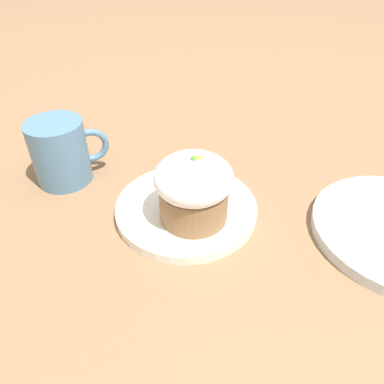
{
  "coord_description": "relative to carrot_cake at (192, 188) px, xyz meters",
  "views": [
    {
      "loc": [
        -0.16,
        -0.4,
        0.38
      ],
      "look_at": [
        -0.0,
        -0.03,
        0.06
      ],
      "focal_mm": 35.0,
      "sensor_mm": 36.0,
      "label": 1
    }
  ],
  "objects": [
    {
      "name": "ground_plane",
      "position": [
        0.0,
        0.03,
        -0.07
      ],
      "size": [
        4.0,
        4.0,
        0.0
      ],
      "primitive_type": "plane",
      "color": "#846042"
    },
    {
      "name": "dessert_plate",
      "position": [
        0.0,
        0.03,
        -0.06
      ],
      "size": [
        0.21,
        0.21,
        0.01
      ],
      "color": "white",
      "rests_on": "ground_plane"
    },
    {
      "name": "carrot_cake",
      "position": [
        0.0,
        0.0,
        0.0
      ],
      "size": [
        0.11,
        0.11,
        0.1
      ],
      "color": "olive",
      "rests_on": "dessert_plate"
    },
    {
      "name": "spoon",
      "position": [
        -0.0,
        0.02,
        -0.05
      ],
      "size": [
        0.06,
        0.14,
        0.01
      ],
      "color": "silver",
      "rests_on": "dessert_plate"
    },
    {
      "name": "coffee_cup",
      "position": [
        -0.15,
        0.19,
        -0.01
      ],
      "size": [
        0.13,
        0.09,
        0.11
      ],
      "color": "teal",
      "rests_on": "ground_plane"
    }
  ]
}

